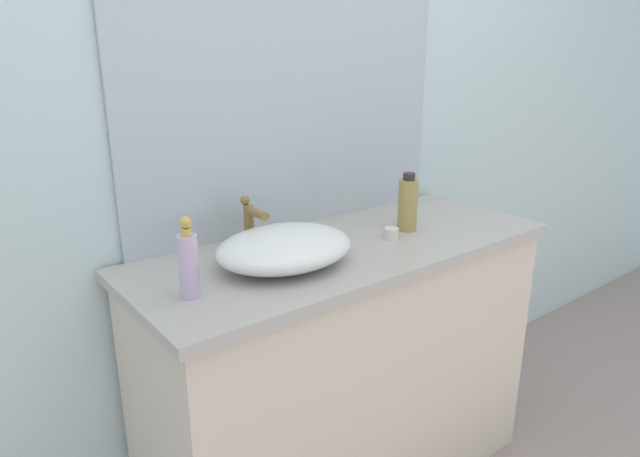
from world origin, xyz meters
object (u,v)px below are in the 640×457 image
object	(u,v)px
lotion_bottle	(408,204)
soap_dispenser	(188,263)
sink_basin	(285,247)
candle_jar	(391,233)

from	to	relation	value
lotion_bottle	soap_dispenser	bearing A→B (deg)	-176.89
soap_dispenser	lotion_bottle	world-z (taller)	soap_dispenser
sink_basin	lotion_bottle	world-z (taller)	lotion_bottle
lotion_bottle	candle_jar	size ratio (longest dim) A/B	4.24
soap_dispenser	candle_jar	xyz separation A→B (m)	(0.68, 0.01, -0.07)
sink_basin	soap_dispenser	bearing A→B (deg)	-173.59
sink_basin	soap_dispenser	size ratio (longest dim) A/B	1.95
candle_jar	sink_basin	bearing A→B (deg)	176.70
soap_dispenser	lotion_bottle	bearing A→B (deg)	3.11
sink_basin	soap_dispenser	distance (m)	0.30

